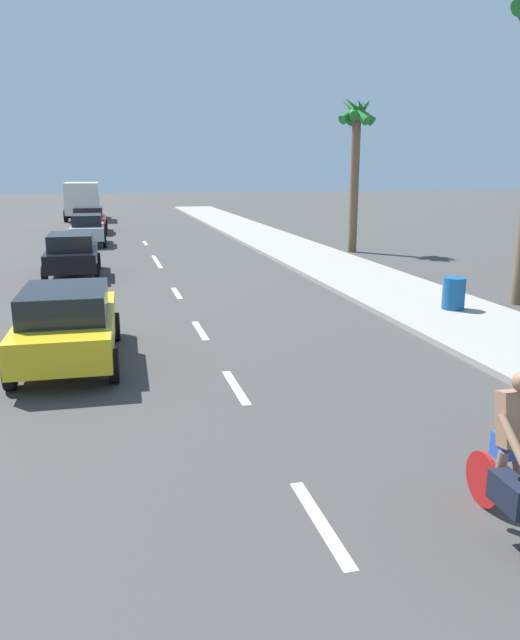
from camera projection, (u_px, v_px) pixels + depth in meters
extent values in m
plane|color=#423F3D|center=(176.00, 292.00, 19.54)|extent=(160.00, 160.00, 0.00)
cube|color=#9E998E|center=(347.00, 271.00, 23.02)|extent=(3.60, 80.00, 0.14)
cube|color=white|center=(320.00, 522.00, 6.85)|extent=(0.16, 1.80, 0.01)
cube|color=white|center=(236.00, 387.00, 11.06)|extent=(0.16, 1.80, 0.01)
cube|color=white|center=(200.00, 330.00, 14.92)|extent=(0.16, 1.80, 0.01)
cube|color=white|center=(177.00, 293.00, 19.36)|extent=(0.16, 1.80, 0.01)
cube|color=white|center=(159.00, 265.00, 25.03)|extent=(0.16, 1.80, 0.01)
cube|color=white|center=(155.00, 258.00, 26.77)|extent=(0.16, 1.80, 0.01)
cube|color=white|center=(145.00, 243.00, 32.21)|extent=(0.16, 1.80, 0.01)
cylinder|color=red|center=(483.00, 479.00, 7.13)|extent=(0.07, 0.66, 0.66)
cube|color=black|center=(512.00, 488.00, 6.59)|extent=(0.06, 0.95, 0.04)
cylinder|color=black|center=(503.00, 459.00, 6.73)|extent=(0.03, 0.03, 0.48)
cube|color=#9E7051|center=(515.00, 418.00, 6.47)|extent=(0.35, 0.33, 0.63)
cube|color=#2D51B7|center=(509.00, 445.00, 6.60)|extent=(0.33, 0.23, 0.28)
cube|color=black|center=(512.00, 493.00, 6.24)|extent=(0.26, 0.53, 0.32)
cylinder|color=#9E7051|center=(519.00, 473.00, 6.66)|extent=(0.12, 0.32, 0.62)
cylinder|color=#9E7051|center=(499.00, 475.00, 6.60)|extent=(0.12, 0.20, 0.63)
cylinder|color=#9E7051|center=(512.00, 439.00, 6.21)|extent=(0.10, 0.49, 0.41)
cube|color=gold|center=(68.00, 329.00, 12.36)|extent=(1.97, 4.38, 0.64)
cube|color=black|center=(65.00, 302.00, 12.01)|extent=(1.68, 2.30, 0.56)
cylinder|color=black|center=(33.00, 331.00, 13.65)|extent=(0.20, 0.65, 0.64)
cylinder|color=black|center=(116.00, 327.00, 14.02)|extent=(0.20, 0.65, 0.64)
cylinder|color=black|center=(10.00, 373.00, 10.87)|extent=(0.20, 0.65, 0.64)
cylinder|color=black|center=(114.00, 366.00, 11.24)|extent=(0.20, 0.65, 0.64)
cube|color=black|center=(72.00, 257.00, 22.31)|extent=(1.80, 4.16, 0.64)
cube|color=black|center=(71.00, 241.00, 21.97)|extent=(1.56, 2.17, 0.56)
cylinder|color=black|center=(52.00, 262.00, 23.52)|extent=(0.19, 0.64, 0.64)
cylinder|color=black|center=(98.00, 261.00, 23.92)|extent=(0.19, 0.64, 0.64)
cylinder|color=black|center=(45.00, 274.00, 20.87)|extent=(0.19, 0.64, 0.64)
cylinder|color=black|center=(97.00, 272.00, 21.27)|extent=(0.19, 0.64, 0.64)
cube|color=#B7BABF|center=(88.00, 232.00, 31.29)|extent=(1.66, 3.90, 0.64)
cube|color=black|center=(87.00, 220.00, 30.96)|extent=(1.45, 2.03, 0.56)
cylinder|color=black|center=(73.00, 236.00, 32.43)|extent=(0.18, 0.64, 0.64)
cylinder|color=black|center=(104.00, 236.00, 32.82)|extent=(0.18, 0.64, 0.64)
cylinder|color=black|center=(70.00, 242.00, 29.94)|extent=(0.18, 0.64, 0.64)
cylinder|color=black|center=(105.00, 241.00, 30.33)|extent=(0.18, 0.64, 0.64)
cube|color=red|center=(89.00, 221.00, 37.27)|extent=(2.00, 4.50, 0.64)
cube|color=black|center=(89.00, 212.00, 36.91)|extent=(1.71, 2.36, 0.56)
cylinder|color=black|center=(76.00, 226.00, 38.59)|extent=(0.20, 0.64, 0.64)
cylinder|color=black|center=(106.00, 225.00, 38.99)|extent=(0.20, 0.64, 0.64)
cylinder|color=black|center=(72.00, 230.00, 35.72)|extent=(0.20, 0.64, 0.64)
cylinder|color=black|center=(105.00, 229.00, 36.13)|extent=(0.20, 0.64, 0.64)
cube|color=beige|center=(84.00, 202.00, 48.58)|extent=(2.43, 2.37, 1.40)
cube|color=silver|center=(82.00, 198.00, 45.65)|extent=(2.45, 4.19, 2.30)
cylinder|color=black|center=(69.00, 212.00, 48.36)|extent=(0.29, 0.90, 0.90)
cylinder|color=black|center=(100.00, 212.00, 48.91)|extent=(0.29, 0.90, 0.90)
cylinder|color=black|center=(66.00, 216.00, 44.68)|extent=(0.29, 0.90, 0.90)
cylinder|color=black|center=(100.00, 215.00, 45.24)|extent=(0.29, 0.90, 0.90)
cylinder|color=brown|center=(354.00, 182.00, 28.11)|extent=(0.40, 0.40, 6.50)
cone|color=#1E6B28|center=(362.00, 111.00, 27.42)|extent=(0.45, 1.71, 1.01)
cone|color=#1E6B28|center=(359.00, 111.00, 27.56)|extent=(1.18, 1.24, 1.40)
cone|color=#1E6B28|center=(353.00, 111.00, 27.56)|extent=(1.62, 0.93, 1.28)
cone|color=#1E6B28|center=(351.00, 111.00, 27.37)|extent=(0.77, 1.40, 1.06)
cone|color=#1E6B28|center=(354.00, 110.00, 27.17)|extent=(1.22, 1.65, 1.51)
cone|color=#1E6B28|center=(359.00, 110.00, 27.12)|extent=(1.62, 0.54, 1.36)
cone|color=#1E6B28|center=(362.00, 110.00, 27.21)|extent=(1.28, 1.18, 1.31)
cylinder|color=#14518C|center=(454.00, 293.00, 16.48)|extent=(0.60, 0.60, 0.86)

